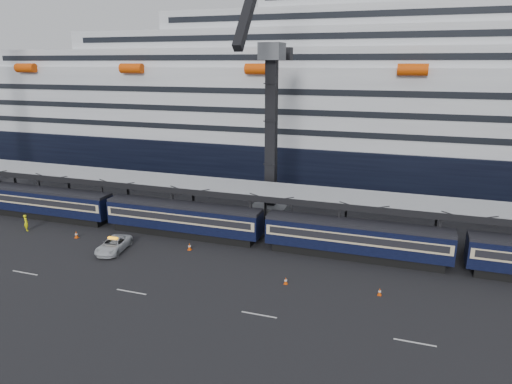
# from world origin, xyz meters

# --- Properties ---
(ground) EXTENTS (260.00, 260.00, 0.00)m
(ground) POSITION_xyz_m (0.00, 0.00, 0.00)
(ground) COLOR black
(ground) RESTS_ON ground
(train) EXTENTS (133.05, 3.00, 4.05)m
(train) POSITION_xyz_m (-4.65, 10.00, 2.20)
(train) COLOR black
(train) RESTS_ON ground
(canopy) EXTENTS (130.00, 6.25, 5.53)m
(canopy) POSITION_xyz_m (0.00, 14.00, 5.25)
(canopy) COLOR #9EA1A6
(canopy) RESTS_ON ground
(cruise_ship) EXTENTS (214.09, 28.84, 34.00)m
(cruise_ship) POSITION_xyz_m (-1.08, 45.99, 12.34)
(cruise_ship) COLOR black
(cruise_ship) RESTS_ON ground
(crane_dark_near) EXTENTS (4.50, 17.75, 35.08)m
(crane_dark_near) POSITION_xyz_m (-20.00, 18.59, 11.93)
(crane_dark_near) COLOR #4A4D51
(crane_dark_near) RESTS_ON ground
(pickup_truck) EXTENTS (3.19, 5.49, 1.44)m
(pickup_truck) POSITION_xyz_m (-33.02, 3.33, 0.72)
(pickup_truck) COLOR silver
(pickup_truck) RESTS_ON ground
(worker) EXTENTS (0.89, 0.81, 2.04)m
(worker) POSITION_xyz_m (-46.81, 5.27, 1.02)
(worker) COLOR #FFFB0D
(worker) RESTS_ON ground
(traffic_cone_a) EXTENTS (0.43, 0.43, 0.87)m
(traffic_cone_a) POSITION_xyz_m (-39.50, 5.24, 0.43)
(traffic_cone_a) COLOR #E34807
(traffic_cone_a) RESTS_ON ground
(traffic_cone_b) EXTENTS (0.41, 0.41, 0.83)m
(traffic_cone_b) POSITION_xyz_m (-25.37, 6.24, 0.41)
(traffic_cone_b) COLOR #E34807
(traffic_cone_b) RESTS_ON ground
(traffic_cone_c) EXTENTS (0.35, 0.35, 0.70)m
(traffic_cone_c) POSITION_xyz_m (-4.97, 2.46, 0.34)
(traffic_cone_c) COLOR #E34807
(traffic_cone_c) RESTS_ON ground
(traffic_cone_d) EXTENTS (0.35, 0.35, 0.70)m
(traffic_cone_d) POSITION_xyz_m (-13.33, 1.87, 0.35)
(traffic_cone_d) COLOR #E34807
(traffic_cone_d) RESTS_ON ground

